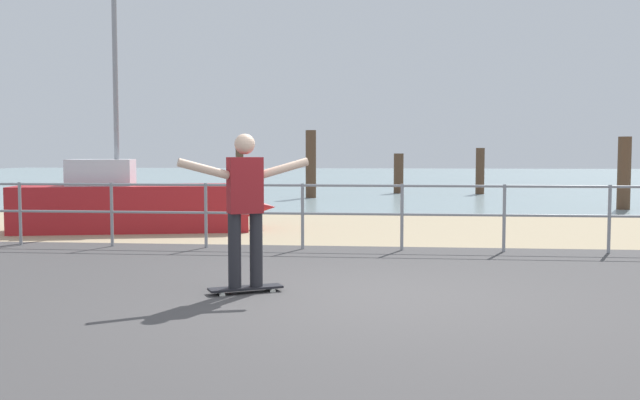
{
  "coord_description": "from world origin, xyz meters",
  "views": [
    {
      "loc": [
        0.33,
        -7.44,
        1.54
      ],
      "look_at": [
        -0.61,
        2.0,
        0.9
      ],
      "focal_mm": 40.05,
      "sensor_mm": 36.0,
      "label": 1
    }
  ],
  "objects": [
    {
      "name": "skateboard",
      "position": [
        -1.23,
        0.06,
        0.07
      ],
      "size": [
        0.8,
        0.55,
        0.08
      ],
      "color": "black",
      "rests_on": "ground"
    },
    {
      "name": "ground_plane",
      "position": [
        0.0,
        -1.0,
        0.0
      ],
      "size": [
        24.0,
        10.0,
        0.04
      ],
      "primitive_type": "cube",
      "color": "#474444",
      "rests_on": "ground"
    },
    {
      "name": "groyne_post_2",
      "position": [
        0.6,
        19.16,
        0.75
      ],
      "size": [
        0.36,
        0.36,
        1.49
      ],
      "primitive_type": "cylinder",
      "color": "#513826",
      "rests_on": "ground"
    },
    {
      "name": "railing_fence",
      "position": [
        -1.05,
        3.6,
        0.7
      ],
      "size": [
        12.44,
        0.05,
        1.05
      ],
      "color": "gray",
      "rests_on": "ground"
    },
    {
      "name": "beach_strip",
      "position": [
        0.0,
        7.0,
        0.0
      ],
      "size": [
        24.0,
        6.0,
        0.04
      ],
      "primitive_type": "cube",
      "color": "tan",
      "rests_on": "ground"
    },
    {
      "name": "groyne_post_0",
      "position": [
        -5.27,
        18.58,
        0.89
      ],
      "size": [
        0.29,
        0.29,
        1.79
      ],
      "primitive_type": "cylinder",
      "color": "#513826",
      "rests_on": "ground"
    },
    {
      "name": "groyne_post_4",
      "position": [
        6.47,
        12.16,
        0.97
      ],
      "size": [
        0.34,
        0.34,
        1.95
      ],
      "primitive_type": "cylinder",
      "color": "#513826",
      "rests_on": "ground"
    },
    {
      "name": "groyne_post_3",
      "position": [
        3.54,
        18.88,
        0.85
      ],
      "size": [
        0.31,
        0.31,
        1.69
      ],
      "primitive_type": "cylinder",
      "color": "#513826",
      "rests_on": "ground"
    },
    {
      "name": "sailboat",
      "position": [
        -4.48,
        5.95,
        0.52
      ],
      "size": [
        5.07,
        2.32,
        5.3
      ],
      "color": "#B21E23",
      "rests_on": "ground"
    },
    {
      "name": "sea_surface",
      "position": [
        0.0,
        35.0,
        0.0
      ],
      "size": [
        72.0,
        50.0,
        0.04
      ],
      "primitive_type": "cube",
      "color": "#849EA3",
      "rests_on": "ground"
    },
    {
      "name": "groyne_post_1",
      "position": [
        -2.34,
        16.15,
        1.13
      ],
      "size": [
        0.35,
        0.35,
        2.27
      ],
      "primitive_type": "cylinder",
      "color": "#513826",
      "rests_on": "ground"
    },
    {
      "name": "skateboarder",
      "position": [
        -1.23,
        0.06,
        1.02
      ],
      "size": [
        1.32,
        0.75,
        1.65
      ],
      "color": "#26262B",
      "rests_on": "skateboard"
    }
  ]
}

